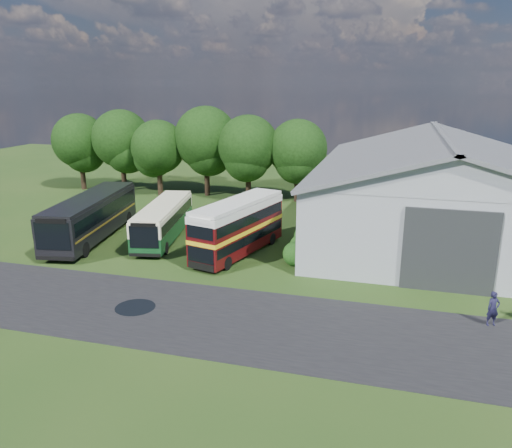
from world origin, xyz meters
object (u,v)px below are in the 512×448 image
(bus_green_single, at_px, (164,220))
(bus_dark_single, at_px, (92,216))
(bus_maroon_double, at_px, (238,228))
(storage_shed, at_px, (438,184))
(visitor_a, at_px, (493,309))

(bus_green_single, distance_m, bus_dark_single, 5.66)
(bus_maroon_double, height_order, bus_dark_single, bus_maroon_double)
(storage_shed, bearing_deg, bus_dark_single, -161.93)
(bus_maroon_double, relative_size, bus_dark_single, 0.75)
(storage_shed, xyz_separation_m, bus_dark_single, (-25.98, -8.47, -2.36))
(bus_green_single, xyz_separation_m, visitor_a, (22.44, -8.90, -0.60))
(storage_shed, height_order, bus_green_single, storage_shed)
(storage_shed, xyz_separation_m, bus_green_single, (-20.51, -7.04, -2.66))
(bus_green_single, distance_m, visitor_a, 24.15)
(bus_maroon_double, xyz_separation_m, bus_dark_single, (-12.21, 0.41, -0.16))
(storage_shed, xyz_separation_m, bus_maroon_double, (-13.77, -8.88, -2.20))
(bus_green_single, relative_size, visitor_a, 5.79)
(storage_shed, distance_m, bus_green_single, 21.84)
(storage_shed, bearing_deg, bus_maroon_double, -147.17)
(bus_green_single, height_order, visitor_a, bus_green_single)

